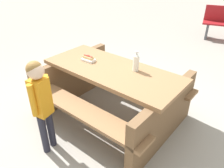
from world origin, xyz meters
name	(u,v)px	position (x,y,z in m)	size (l,w,h in m)	color
ground_plane	(112,116)	(0.00, 0.00, 0.00)	(30.00, 30.00, 0.00)	gray
picnic_table	(112,89)	(0.00, 0.00, 0.44)	(2.12, 1.86, 0.75)	olive
soda_bottle	(136,62)	(-0.21, -0.21, 0.87)	(0.07, 0.07, 0.25)	silver
hotdog_tray	(88,59)	(0.37, 0.13, 0.78)	(0.21, 0.17, 0.08)	white
child_in_coat	(41,97)	(-0.08, 0.95, 0.72)	(0.22, 0.25, 1.12)	#262633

